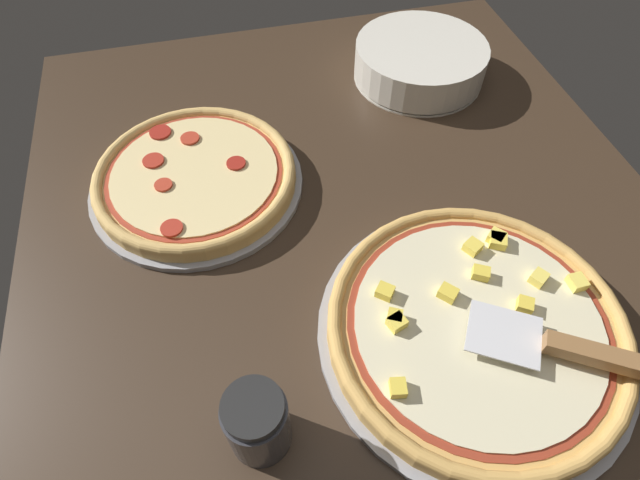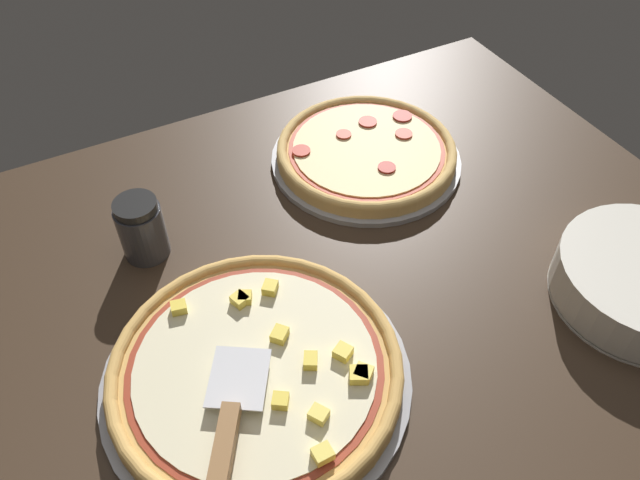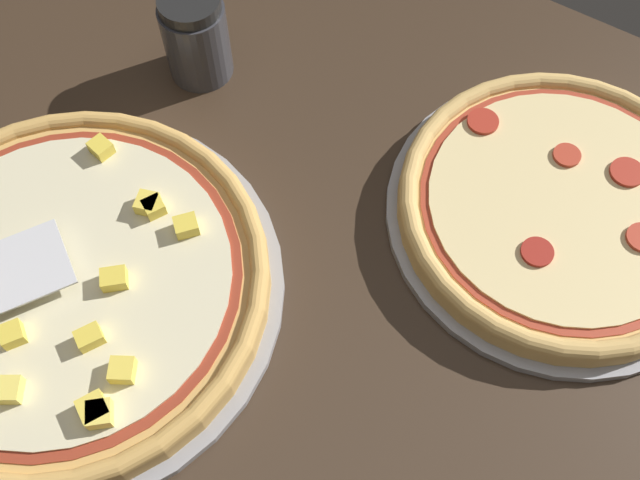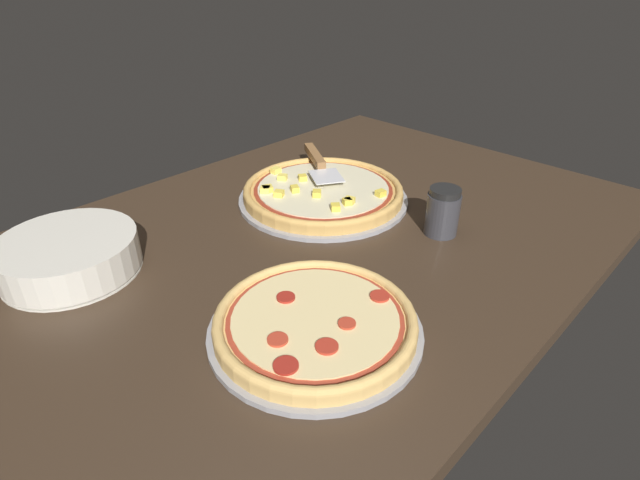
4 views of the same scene
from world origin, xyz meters
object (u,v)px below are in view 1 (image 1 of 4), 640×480
(plate_stack, at_px, (420,62))
(serving_spatula, at_px, (590,354))
(pizza_front, at_px, (477,325))
(parmesan_shaker, at_px, (257,422))
(pizza_back, at_px, (195,175))

(plate_stack, bearing_deg, serving_spatula, 177.00)
(pizza_front, xyz_separation_m, parmesan_shaker, (-0.06, 0.29, 0.02))
(serving_spatula, height_order, plate_stack, plate_stack)
(pizza_back, relative_size, plate_stack, 1.28)
(pizza_front, bearing_deg, parmesan_shaker, 101.76)
(plate_stack, bearing_deg, parmesan_shaker, 145.39)
(plate_stack, bearing_deg, pizza_back, 113.10)
(pizza_back, height_order, serving_spatula, serving_spatula)
(pizza_front, height_order, parmesan_shaker, parmesan_shaker)
(pizza_front, relative_size, plate_stack, 1.52)
(serving_spatula, bearing_deg, pizza_front, 51.02)
(serving_spatula, bearing_deg, plate_stack, -3.00)
(pizza_front, xyz_separation_m, serving_spatula, (-0.08, -0.10, 0.03))
(plate_stack, distance_m, parmesan_shaker, 0.74)
(pizza_back, xyz_separation_m, plate_stack, (0.19, -0.45, 0.01))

